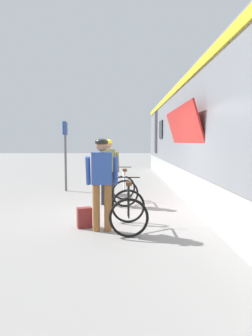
{
  "coord_description": "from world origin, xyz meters",
  "views": [
    {
      "loc": [
        -0.01,
        -7.35,
        1.69
      ],
      "look_at": [
        0.04,
        0.39,
        1.05
      ],
      "focal_mm": 33.66,
      "sensor_mm": 36.0,
      "label": 1
    }
  ],
  "objects": [
    {
      "name": "ground_plane",
      "position": [
        0.0,
        0.0,
        0.0
      ],
      "size": [
        80.0,
        80.0,
        0.0
      ],
      "primitive_type": "plane",
      "color": "gray"
    },
    {
      "name": "backpack_on_platform",
      "position": [
        -0.79,
        -1.22,
        0.2
      ],
      "size": [
        0.32,
        0.26,
        0.4
      ],
      "primitive_type": "cube",
      "rotation": [
        0.0,
        0.0,
        0.32
      ],
      "color": "maroon",
      "rests_on": "ground"
    },
    {
      "name": "bicycle_near_white",
      "position": [
        -0.0,
        1.27,
        0.4
      ],
      "size": [
        0.76,
        1.1,
        0.99
      ],
      "color": "black",
      "rests_on": "ground"
    },
    {
      "name": "cyclist_far_in_blue",
      "position": [
        -0.42,
        -1.46,
        1.05
      ],
      "size": [
        0.62,
        0.32,
        1.76
      ],
      "color": "#935B2D",
      "rests_on": "ground"
    },
    {
      "name": "platform_sign_post",
      "position": [
        -2.01,
        3.46,
        1.62
      ],
      "size": [
        0.08,
        0.7,
        2.4
      ],
      "color": "#595B60",
      "rests_on": "ground"
    },
    {
      "name": "train_car",
      "position": [
        3.21,
        1.83,
        1.97
      ],
      "size": [
        3.28,
        21.57,
        3.88
      ],
      "color": "slate",
      "rests_on": "ground"
    },
    {
      "name": "bicycle_far_black",
      "position": [
        0.08,
        -1.38,
        0.4
      ],
      "size": [
        0.71,
        1.08,
        0.99
      ],
      "color": "black",
      "rests_on": "ground"
    },
    {
      "name": "cyclist_near_in_olive",
      "position": [
        -0.44,
        1.05,
        1.05
      ],
      "size": [
        0.63,
        0.34,
        1.76
      ],
      "color": "#232328",
      "rests_on": "ground"
    }
  ]
}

